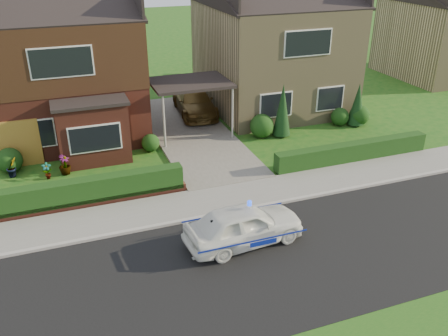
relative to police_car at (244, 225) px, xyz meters
name	(u,v)px	position (x,y,z in m)	size (l,w,h in m)	color
ground	(291,256)	(1.13, -1.20, -0.67)	(120.00, 120.00, 0.00)	#164F15
road	(291,256)	(1.13, -1.20, -0.67)	(60.00, 6.00, 0.02)	black
kerb	(253,208)	(1.13, 1.85, -0.61)	(60.00, 0.16, 0.12)	#9E9993
sidewalk	(242,195)	(1.13, 2.90, -0.62)	(60.00, 2.00, 0.10)	slate
driveway	(191,133)	(1.13, 9.80, -0.61)	(3.80, 12.00, 0.12)	#666059
house_left	(59,56)	(-4.65, 12.70, 3.14)	(7.50, 9.53, 7.25)	maroon
house_right	(272,43)	(6.93, 12.79, 2.99)	(7.50, 8.06, 7.25)	#928059
carport_link	(190,84)	(1.13, 9.75, 1.98)	(3.80, 3.00, 2.77)	black
garage_door	(14,144)	(-7.12, 8.76, 0.38)	(2.20, 0.10, 2.10)	olive
dwarf_wall	(85,203)	(-4.67, 4.10, -0.49)	(7.70, 0.25, 0.36)	maroon
hedge_left	(86,206)	(-4.67, 4.25, -0.67)	(7.50, 0.55, 0.90)	black
hedge_right	(351,162)	(6.93, 4.15, -0.67)	(7.50, 0.55, 0.80)	black
shrub_left_far	(9,160)	(-7.37, 8.30, -0.13)	(1.08, 1.08, 1.08)	black
shrub_left_mid	(117,145)	(-2.87, 8.10, -0.01)	(1.32, 1.32, 1.32)	black
shrub_left_near	(151,143)	(-1.27, 8.40, -0.25)	(0.84, 0.84, 0.84)	black
shrub_right_near	(262,126)	(4.33, 8.20, -0.07)	(1.20, 1.20, 1.20)	black
shrub_right_mid	(340,117)	(8.93, 8.30, -0.19)	(0.96, 0.96, 0.96)	black
shrub_right_far	(359,115)	(9.93, 8.00, -0.13)	(1.08, 1.08, 1.08)	black
conifer_a	(282,112)	(5.33, 8.00, 0.63)	(0.90, 0.90, 2.60)	black
conifer_b	(357,106)	(9.73, 8.00, 0.43)	(0.90, 0.90, 2.20)	black
neighbour_right	(441,39)	(21.13, 14.80, 1.93)	(6.50, 7.00, 5.20)	#928059
police_car	(244,225)	(0.00, 0.00, 0.00)	(3.63, 4.07, 1.51)	white
driveway_car	(194,101)	(2.13, 12.52, 0.13)	(1.92, 4.72, 1.37)	brown
potted_plant_a	(47,171)	(-5.91, 7.03, -0.31)	(0.38, 0.26, 0.72)	gray
potted_plant_b	(12,168)	(-7.27, 7.76, -0.25)	(0.47, 0.38, 0.86)	gray
potted_plant_c	(65,165)	(-5.19, 7.24, -0.24)	(0.48, 0.48, 0.86)	gray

